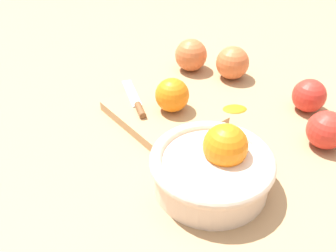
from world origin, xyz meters
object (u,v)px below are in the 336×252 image
at_px(cutting_board, 163,113).
at_px(apple_front_right_2, 232,63).
at_px(orange_on_board, 172,95).
at_px(apple_front_left, 326,130).
at_px(knife, 136,102).
at_px(apple_front_right, 191,55).
at_px(apple_front_left_2, 309,96).
at_px(bowl, 213,167).

relative_size(cutting_board, apple_front_right_2, 2.68).
relative_size(orange_on_board, apple_front_left, 0.95).
distance_m(knife, apple_front_right_2, 0.27).
xyz_separation_m(apple_front_left, apple_front_right, (0.38, -0.01, 0.00)).
height_order(cutting_board, apple_front_left_2, apple_front_left_2).
distance_m(apple_front_left, apple_front_left_2, 0.12).
xyz_separation_m(apple_front_right, apple_front_right_2, (-0.09, -0.05, -0.00)).
bearing_deg(knife, apple_front_right, -72.37).
xyz_separation_m(cutting_board, orange_on_board, (-0.01, -0.01, 0.04)).
bearing_deg(apple_front_right_2, apple_front_left, 168.00).
height_order(bowl, apple_front_right, bowl).
bearing_deg(orange_on_board, bowl, 158.40).
height_order(apple_front_right, apple_front_left_2, apple_front_right).
distance_m(bowl, cutting_board, 0.21).
relative_size(apple_front_left, apple_front_left_2, 1.03).
bearing_deg(apple_front_right_2, bowl, 127.65).
height_order(apple_front_left, apple_front_left_2, apple_front_left).
xyz_separation_m(orange_on_board, apple_front_left_2, (-0.16, -0.24, -0.02)).
bearing_deg(bowl, cutting_board, -16.77).
xyz_separation_m(knife, apple_front_left_2, (-0.22, -0.28, 0.01)).
distance_m(cutting_board, orange_on_board, 0.05).
bearing_deg(orange_on_board, apple_front_left, -147.64).
bearing_deg(apple_front_left_2, knife, 51.93).
bearing_deg(apple_front_right_2, cutting_board, 96.11).
bearing_deg(orange_on_board, apple_front_right, -52.74).
xyz_separation_m(apple_front_left, apple_front_left_2, (0.09, -0.08, -0.00)).
bearing_deg(knife, bowl, 173.11).
relative_size(cutting_board, orange_on_board, 3.08).
distance_m(knife, apple_front_left, 0.37).
distance_m(apple_front_right, apple_front_right_2, 0.11).
distance_m(orange_on_board, apple_front_right, 0.22).
bearing_deg(apple_front_left, apple_front_right_2, -12.00).
xyz_separation_m(bowl, apple_front_left, (-0.06, -0.23, -0.00)).
height_order(cutting_board, orange_on_board, orange_on_board).
xyz_separation_m(orange_on_board, apple_front_right, (0.13, -0.17, -0.02)).
height_order(knife, apple_front_left_2, apple_front_left_2).
relative_size(cutting_board, apple_front_left, 2.94).
xyz_separation_m(orange_on_board, knife, (0.06, 0.05, -0.03)).
bearing_deg(cutting_board, orange_on_board, -130.16).
height_order(bowl, knife, bowl).
xyz_separation_m(bowl, knife, (0.25, -0.03, -0.02)).
bearing_deg(apple_front_right, apple_front_left_2, -166.97).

